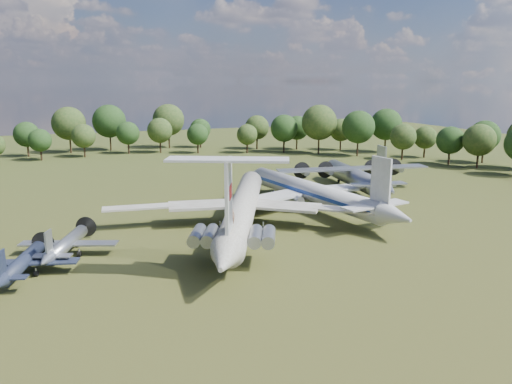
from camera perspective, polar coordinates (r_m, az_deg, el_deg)
name	(u,v)px	position (r m, az deg, el deg)	size (l,w,h in m)	color
ground	(205,226)	(74.32, -5.89, -3.91)	(300.00, 300.00, 0.00)	#244015
il62_airliner	(243,213)	(71.48, -1.54, -2.36)	(40.57, 52.74, 5.17)	#BBBAB6
tu104_jet	(312,196)	(83.79, 6.38, -0.41)	(34.42, 45.90, 4.59)	silver
an12_transport	(354,180)	(99.01, 11.17, 1.39)	(30.25, 33.81, 4.45)	#919398
small_prop_west	(23,266)	(60.95, -25.13, -7.65)	(11.64, 15.87, 2.33)	black
small_prop_northwest	(67,246)	(65.62, -20.77, -5.84)	(11.94, 16.28, 2.39)	#93969B
person_on_il62	(232,216)	(56.65, -2.76, -2.73)	(0.64, 0.42, 1.76)	#9B6B4E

